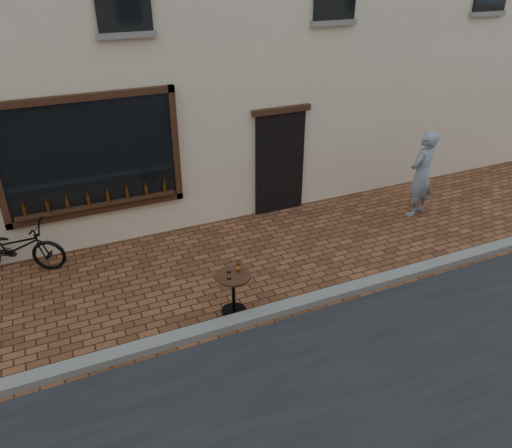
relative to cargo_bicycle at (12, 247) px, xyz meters
name	(u,v)px	position (x,y,z in m)	size (l,w,h in m)	color
ground	(267,325)	(3.48, -3.21, -0.47)	(90.00, 90.00, 0.00)	#4C2B18
kerb	(261,314)	(3.48, -3.01, -0.41)	(90.00, 0.25, 0.12)	slate
cargo_bicycle	(12,247)	(0.00, 0.00, 0.00)	(2.09, 1.27, 0.99)	black
bistro_table	(233,286)	(3.14, -2.70, 0.03)	(0.55, 0.55, 0.94)	black
pedestrian	(421,174)	(8.03, -1.16, 0.47)	(0.69, 0.45, 1.88)	gray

